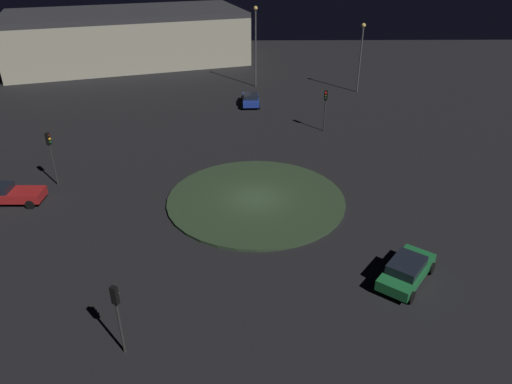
% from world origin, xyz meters
% --- Properties ---
extents(ground_plane, '(118.51, 118.51, 0.00)m').
position_xyz_m(ground_plane, '(0.00, 0.00, 0.00)').
color(ground_plane, black).
extents(roundabout_island, '(12.90, 12.90, 0.18)m').
position_xyz_m(roundabout_island, '(0.00, 0.00, 0.09)').
color(roundabout_island, '#2D4228').
rests_on(roundabout_island, ground_plane).
extents(car_green, '(4.06, 4.49, 1.49)m').
position_xyz_m(car_green, '(8.16, -9.32, 0.79)').
color(car_green, '#1E7238').
rests_on(car_green, ground_plane).
extents(car_blue, '(2.10, 4.15, 1.37)m').
position_xyz_m(car_blue, '(-0.29, 21.88, 0.72)').
color(car_blue, '#1E38A5').
rests_on(car_blue, ground_plane).
extents(car_red, '(4.59, 1.99, 1.40)m').
position_xyz_m(car_red, '(-17.79, -0.07, 0.74)').
color(car_red, red).
rests_on(car_red, ground_plane).
extents(traffic_light_northeast, '(0.37, 0.40, 4.06)m').
position_xyz_m(traffic_light_northeast, '(6.85, 13.74, 2.89)').
color(traffic_light_northeast, '#2D2D2D').
rests_on(traffic_light_northeast, ground_plane).
extents(traffic_light_southwest, '(0.36, 0.39, 3.84)m').
position_xyz_m(traffic_light_southwest, '(-6.29, -14.15, 2.74)').
color(traffic_light_southwest, '#2D2D2D').
rests_on(traffic_light_southwest, ground_plane).
extents(traffic_light_west, '(0.38, 0.33, 4.26)m').
position_xyz_m(traffic_light_west, '(-15.27, 2.66, 3.03)').
color(traffic_light_west, '#2D2D2D').
rests_on(traffic_light_west, ground_plane).
extents(streetlamp_northeast, '(0.50, 0.50, 8.08)m').
position_xyz_m(streetlamp_northeast, '(12.82, 26.90, 5.17)').
color(streetlamp_northeast, '#4C4C51').
rests_on(streetlamp_northeast, ground_plane).
extents(streetlamp_north, '(0.49, 0.49, 9.62)m').
position_xyz_m(streetlamp_north, '(0.39, 29.50, 5.97)').
color(streetlamp_north, '#4C4C51').
rests_on(streetlamp_north, ground_plane).
extents(store_building, '(36.63, 25.21, 7.38)m').
position_xyz_m(store_building, '(-18.40, 42.79, 3.69)').
color(store_building, '#B7B299').
rests_on(store_building, ground_plane).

